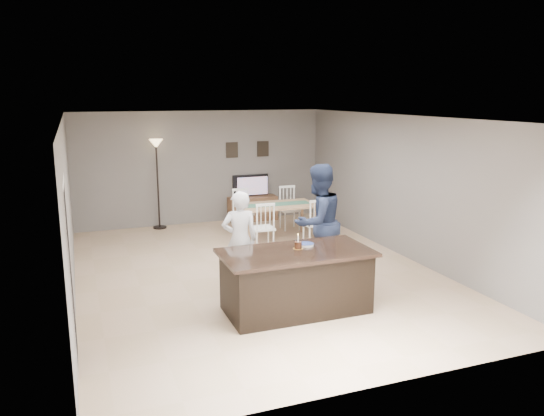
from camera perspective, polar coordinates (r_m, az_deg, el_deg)
name	(u,v)px	position (r m, az deg, el deg)	size (l,w,h in m)	color
floor	(256,272)	(9.43, -1.75, -6.92)	(8.00, 8.00, 0.00)	tan
room_shell	(255,178)	(9.02, -1.82, 3.20)	(8.00, 8.00, 8.00)	slate
kitchen_island	(296,281)	(7.69, 2.59, -7.82)	(2.15, 1.10, 0.90)	black
tv_console	(253,208)	(13.16, -2.10, -0.05)	(1.20, 0.40, 0.60)	brown
television	(252,186)	(13.12, -2.21, 2.41)	(0.91, 0.12, 0.53)	black
tv_screen_glow	(253,186)	(13.05, -2.10, 2.39)	(0.78, 0.78, 0.00)	#DA5118
picture_frames	(248,149)	(13.11, -2.64, 6.32)	(1.10, 0.02, 0.38)	black
doorway	(70,259)	(6.41, -20.94, -5.18)	(0.00, 2.10, 2.65)	black
woman	(240,240)	(8.52, -3.48, -3.42)	(0.58, 0.38, 1.59)	silver
man	(318,222)	(8.88, 4.98, -1.56)	(0.95, 0.74, 1.96)	#1C253E
birthday_cake	(298,245)	(7.65, 2.82, -4.01)	(0.14, 0.14, 0.22)	gold
plate_stack	(306,245)	(7.81, 3.68, -3.94)	(0.23, 0.23, 0.04)	white
dining_table	(277,210)	(11.38, 0.56, -0.26)	(1.66, 1.88, 1.00)	#9E8155
floor_lamp	(157,160)	(12.45, -12.30, 5.10)	(0.31, 0.31, 2.08)	black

